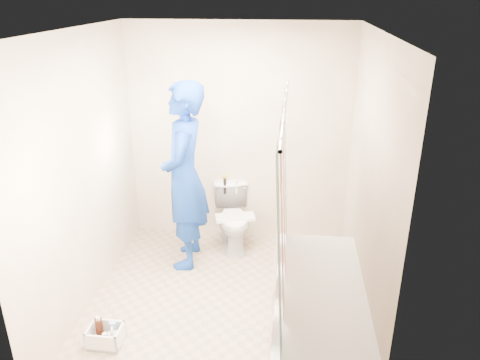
# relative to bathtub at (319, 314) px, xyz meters

# --- Properties ---
(floor) EXTENTS (2.60, 2.60, 0.00)m
(floor) POSITION_rel_bathtub_xyz_m (-0.85, 0.43, -0.27)
(floor) COLOR tan
(floor) RESTS_ON ground
(ceiling) EXTENTS (2.40, 2.60, 0.02)m
(ceiling) POSITION_rel_bathtub_xyz_m (-0.85, 0.43, 2.13)
(ceiling) COLOR silver
(ceiling) RESTS_ON wall_back
(wall_back) EXTENTS (2.40, 0.02, 2.40)m
(wall_back) POSITION_rel_bathtub_xyz_m (-0.85, 1.73, 0.93)
(wall_back) COLOR beige
(wall_back) RESTS_ON ground
(wall_front) EXTENTS (2.40, 0.02, 2.40)m
(wall_front) POSITION_rel_bathtub_xyz_m (-0.85, -0.88, 0.93)
(wall_front) COLOR beige
(wall_front) RESTS_ON ground
(wall_left) EXTENTS (0.02, 2.60, 2.40)m
(wall_left) POSITION_rel_bathtub_xyz_m (-2.05, 0.43, 0.93)
(wall_left) COLOR beige
(wall_left) RESTS_ON ground
(wall_right) EXTENTS (0.02, 2.60, 2.40)m
(wall_right) POSITION_rel_bathtub_xyz_m (0.35, 0.43, 0.93)
(wall_right) COLOR beige
(wall_right) RESTS_ON ground
(bathtub) EXTENTS (0.70, 1.75, 0.50)m
(bathtub) POSITION_rel_bathtub_xyz_m (0.00, 0.00, 0.00)
(bathtub) COLOR white
(bathtub) RESTS_ON ground
(curtain_rod) EXTENTS (0.02, 1.90, 0.02)m
(curtain_rod) POSITION_rel_bathtub_xyz_m (-0.33, 0.00, 1.68)
(curtain_rod) COLOR silver
(curtain_rod) RESTS_ON wall_back
(shower_curtain) EXTENTS (0.06, 1.75, 1.80)m
(shower_curtain) POSITION_rel_bathtub_xyz_m (-0.33, 0.00, 0.75)
(shower_curtain) COLOR white
(shower_curtain) RESTS_ON curtain_rod
(toilet) EXTENTS (0.54, 0.75, 0.68)m
(toilet) POSITION_rel_bathtub_xyz_m (-0.87, 1.46, 0.07)
(toilet) COLOR silver
(toilet) RESTS_ON ground
(tank_lid) EXTENTS (0.45, 0.28, 0.03)m
(tank_lid) POSITION_rel_bathtub_xyz_m (-0.85, 1.36, 0.13)
(tank_lid) COLOR white
(tank_lid) RESTS_ON toilet
(tank_internals) EXTENTS (0.16, 0.07, 0.22)m
(tank_internals) POSITION_rel_bathtub_xyz_m (-0.96, 1.63, 0.41)
(tank_internals) COLOR black
(tank_internals) RESTS_ON toilet
(plumber) EXTENTS (0.51, 0.73, 1.90)m
(plumber) POSITION_rel_bathtub_xyz_m (-1.31, 1.09, 0.68)
(plumber) COLOR navy
(plumber) RESTS_ON ground
(cleaning_caddy) EXTENTS (0.27, 0.22, 0.21)m
(cleaning_caddy) POSITION_rel_bathtub_xyz_m (-1.70, -0.24, -0.19)
(cleaning_caddy) COLOR white
(cleaning_caddy) RESTS_ON ground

